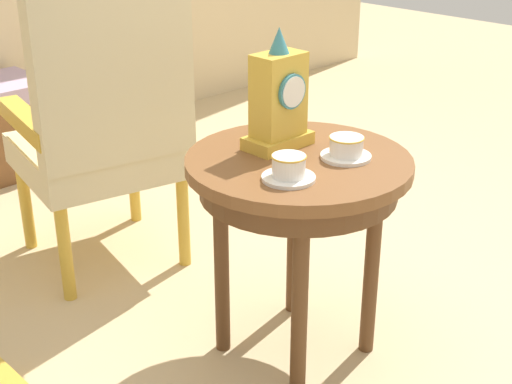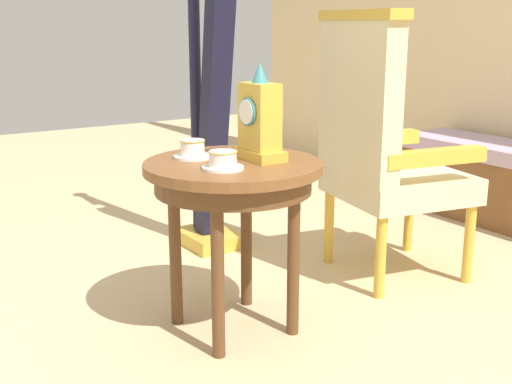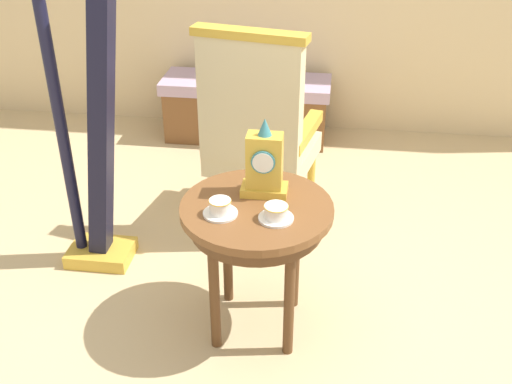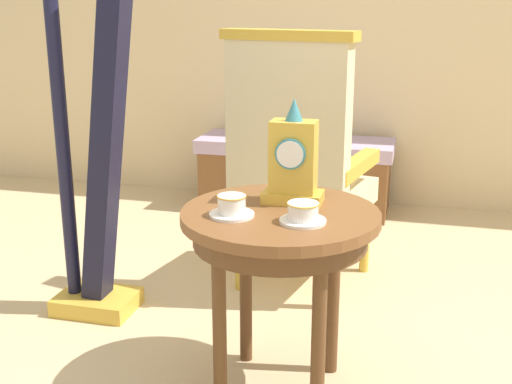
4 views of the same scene
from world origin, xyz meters
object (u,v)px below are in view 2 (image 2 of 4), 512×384
teacup_left (193,150)px  armchair (381,144)px  mantel_clock (259,121)px  harp (209,108)px  teacup_right (223,161)px  side_table (233,185)px  window_bench (499,182)px

teacup_left → armchair: size_ratio=0.12×
mantel_clock → harp: bearing=161.7°
armchair → teacup_right: bearing=-78.0°
teacup_left → side_table: bearing=32.6°
mantel_clock → window_bench: 1.96m
teacup_right → window_bench: size_ratio=0.12×
teacup_right → armchair: bearing=102.0°
harp → mantel_clock: bearing=-18.3°
teacup_right → harp: harp is taller
window_bench → teacup_right: bearing=-78.4°
teacup_left → teacup_right: 0.22m
side_table → mantel_clock: bearing=79.0°
teacup_left → window_bench: (-0.20, 2.04, -0.43)m
teacup_right → harp: bearing=152.9°
teacup_left → mantel_clock: (0.15, 0.18, 0.11)m
teacup_right → armchair: size_ratio=0.12×
side_table → mantel_clock: 0.24m
teacup_right → harp: 1.03m
teacup_right → window_bench: bearing=101.6°
side_table → window_bench: bearing=99.7°
side_table → teacup_left: bearing=-147.4°
teacup_left → harp: harp is taller
teacup_right → mantel_clock: bearing=109.9°
teacup_left → mantel_clock: size_ratio=0.41×
mantel_clock → armchair: armchair is taller
mantel_clock → harp: harp is taller
mantel_clock → harp: 0.90m
side_table → window_bench: 2.01m
teacup_right → mantel_clock: 0.23m
teacup_right → armchair: 0.91m
side_table → mantel_clock: size_ratio=1.86×
side_table → teacup_right: bearing=-45.7°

